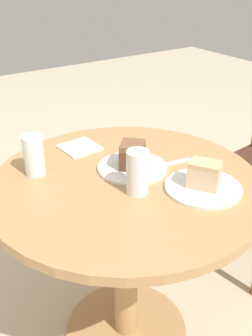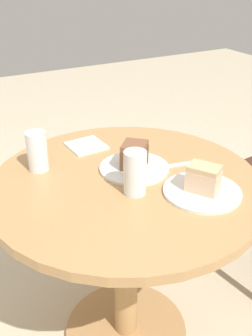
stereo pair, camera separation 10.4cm
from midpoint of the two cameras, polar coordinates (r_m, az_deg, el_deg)
ground_plane at (r=1.70m, az=1.90°, el=-22.68°), size 8.00×8.00×0.00m
table at (r=1.33m, az=2.26°, el=-8.43°), size 0.86×0.86×0.70m
plate_near at (r=1.29m, az=3.53°, el=-0.05°), size 0.23×0.23×0.01m
plate_far at (r=1.19m, az=13.45°, el=-3.40°), size 0.23×0.23×0.01m
cake_slice_near at (r=1.27m, az=3.59°, el=1.79°), size 0.11×0.11×0.08m
cake_slice_far at (r=1.17m, az=13.70°, el=-1.53°), size 0.11×0.10×0.08m
glass_lemonade at (r=1.28m, az=-10.48°, el=2.05°), size 0.07×0.07×0.13m
glass_water at (r=1.14m, az=3.94°, el=-1.06°), size 0.07×0.07×0.13m
napkin_stack at (r=1.44m, az=-3.74°, el=3.21°), size 0.13×0.13×0.01m
fork at (r=1.32m, az=9.37°, el=0.27°), size 0.05×0.15×0.00m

